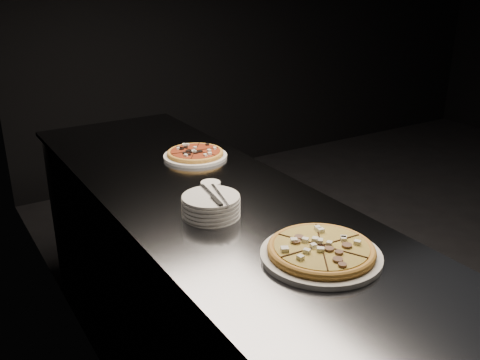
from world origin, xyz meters
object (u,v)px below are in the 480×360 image
plate_stack (211,206)px  cutlery (215,196)px  pizza_tomato (195,154)px  ramekin (211,190)px  pizza_mushroom (321,251)px  counter (214,300)px

plate_stack → cutlery: bearing=-62.4°
pizza_tomato → cutlery: 0.63m
cutlery → ramekin: cutlery is taller
pizza_mushroom → cutlery: size_ratio=1.74×
pizza_mushroom → ramekin: ramekin is taller
cutlery → pizza_tomato: bearing=76.5°
pizza_tomato → plate_stack: 0.62m
plate_stack → cutlery: size_ratio=0.96×
pizza_mushroom → plate_stack: 0.44m
plate_stack → pizza_mushroom: bearing=-72.7°
counter → ramekin: 0.49m
cutlery → counter: bearing=73.1°
pizza_mushroom → counter: bearing=94.7°
counter → ramekin: ramekin is taller
pizza_mushroom → plate_stack: (-0.13, 0.42, 0.01)m
counter → pizza_tomato: bearing=70.3°
pizza_tomato → cutlery: cutlery is taller
pizza_tomato → pizza_mushroom: bearing=-95.9°
counter → plate_stack: size_ratio=12.35×
counter → cutlery: size_ratio=11.89×
counter → pizza_tomato: size_ratio=8.55×
pizza_mushroom → pizza_tomato: (0.10, 0.99, -0.00)m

